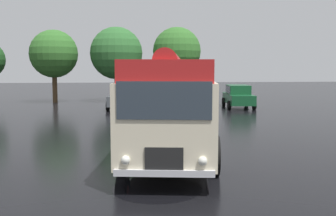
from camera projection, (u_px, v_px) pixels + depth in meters
ground_plane at (179, 154)px, 13.72m from camera, size 120.00×120.00×0.00m
vintage_bus at (172, 99)px, 13.99m from camera, size 3.88×10.34×3.49m
car_near_left at (123, 97)px, 28.06m from camera, size 2.27×4.35×1.66m
car_mid_left at (159, 97)px, 28.16m from camera, size 2.32×4.37×1.66m
car_mid_right at (198, 96)px, 28.92m from camera, size 2.31×4.36×1.66m
car_far_right at (238, 96)px, 28.85m from camera, size 2.22×4.33×1.66m
tree_left_of_centre at (54, 54)px, 32.64m from camera, size 3.98×3.98×6.05m
tree_centre at (115, 52)px, 33.28m from camera, size 4.42×4.42×6.35m
tree_right_of_centre at (177, 51)px, 33.26m from camera, size 4.04×4.04×6.32m
puddle_patch at (157, 189)px, 9.82m from camera, size 2.25×2.25×0.01m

